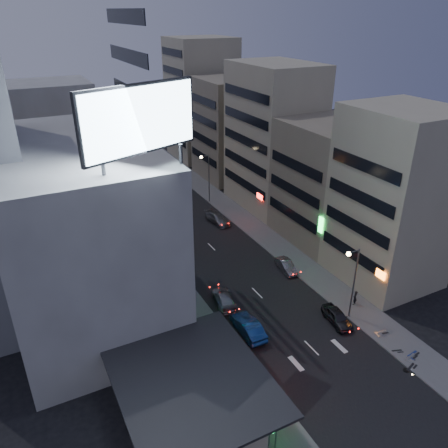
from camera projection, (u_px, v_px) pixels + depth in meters
ground at (340, 376)px, 38.05m from camera, size 180.00×180.00×0.00m
sidewalk_left at (145, 247)px, 58.75m from camera, size 4.00×120.00×0.12m
sidewalk_right at (248, 223)px, 65.26m from camera, size 4.00×120.00×0.12m
food_court at (182, 402)px, 33.11m from camera, size 11.00×13.00×3.88m
white_building at (81, 232)px, 43.14m from camera, size 14.00×24.00×18.00m
shophouse_near at (393, 199)px, 48.13m from camera, size 10.00×11.00×20.00m
shophouse_mid at (328, 182)px, 58.42m from camera, size 11.00×12.00×16.00m
shophouse_far at (273, 138)px, 67.28m from camera, size 10.00×14.00×22.00m
far_left_a at (58, 153)px, 63.30m from camera, size 11.00×10.00×20.00m
far_left_b at (46, 148)px, 74.59m from camera, size 12.00×10.00×15.00m
far_right_a at (231, 129)px, 80.36m from camera, size 11.00×12.00×18.00m
far_right_b at (201, 99)px, 90.43m from camera, size 12.00×12.00×24.00m
billboard at (140, 120)px, 31.17m from camera, size 9.52×3.75×6.20m
street_lamp_right_near at (352, 274)px, 42.88m from camera, size 1.60×0.44×8.02m
street_lamp_left at (180, 233)px, 50.86m from camera, size 1.60×0.44×8.02m
street_lamp_right_far at (207, 172)px, 70.06m from camera, size 1.60×0.44×8.02m
parked_car_right_near at (337, 317)px, 44.29m from camera, size 2.23×4.36×1.42m
parked_car_right_mid at (286, 266)px, 53.27m from camera, size 1.86×4.04×1.28m
parked_car_left at (171, 247)px, 57.05m from camera, size 3.01×6.06×1.65m
parked_car_right_far at (218, 218)px, 65.18m from camera, size 2.61×5.16×1.44m
road_car_blue at (248, 327)px, 42.75m from camera, size 1.89×5.00×1.63m
road_car_silver at (224, 298)px, 47.18m from camera, size 2.90×5.03×1.37m
person at (355, 298)px, 46.84m from camera, size 0.71×0.63×1.65m
scooter_black_a at (413, 358)px, 39.12m from camera, size 1.12×1.91×1.11m
scooter_silver_a at (414, 348)px, 40.21m from camera, size 1.00×2.03×1.19m
scooter_blue at (416, 346)px, 40.55m from camera, size 0.87×1.92×1.13m
scooter_black_b at (402, 345)px, 40.71m from camera, size 1.05×1.74×1.01m
scooter_silver_b at (386, 325)px, 43.14m from camera, size 0.95×1.96×1.15m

